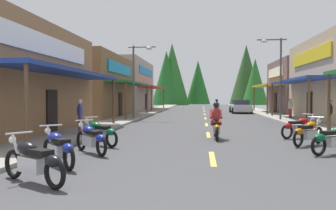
{
  "coord_description": "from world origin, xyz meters",
  "views": [
    {
      "loc": [
        -0.32,
        -2.13,
        1.81
      ],
      "look_at": [
        -2.92,
        25.04,
        1.1
      ],
      "focal_mm": 37.38,
      "sensor_mm": 36.0,
      "label": 1
    }
  ],
  "objects_px": {
    "motorcycle_parked_right_3": "(308,132)",
    "parked_car_curbside": "(240,107)",
    "motorcycle_parked_left_3": "(99,132)",
    "motorcycle_parked_left_1": "(58,147)",
    "motorcycle_parked_left_2": "(91,138)",
    "pedestrian_waiting": "(290,107)",
    "rider_cruising_lead": "(216,124)",
    "streetlamp_right": "(276,67)",
    "pedestrian_by_shop": "(80,115)",
    "motorcycle_parked_left_0": "(34,160)",
    "streetlamp_left": "(138,71)",
    "motorcycle_parked_right_4": "(299,127)",
    "pedestrian_browsing": "(330,113)",
    "rider_cruising_trailing": "(217,110)",
    "motorcycle_parked_right_2": "(335,139)"
  },
  "relations": [
    {
      "from": "motorcycle_parked_left_0",
      "to": "parked_car_curbside",
      "type": "relative_size",
      "value": 0.43
    },
    {
      "from": "motorcycle_parked_right_2",
      "to": "motorcycle_parked_right_4",
      "type": "distance_m",
      "value": 4.11
    },
    {
      "from": "motorcycle_parked_left_0",
      "to": "parked_car_curbside",
      "type": "bearing_deg",
      "value": -72.18
    },
    {
      "from": "motorcycle_parked_left_2",
      "to": "pedestrian_waiting",
      "type": "distance_m",
      "value": 19.98
    },
    {
      "from": "motorcycle_parked_left_0",
      "to": "motorcycle_parked_left_1",
      "type": "xyz_separation_m",
      "value": [
        -0.24,
        1.79,
        0.0
      ]
    },
    {
      "from": "streetlamp_right",
      "to": "pedestrian_by_shop",
      "type": "relative_size",
      "value": 3.56
    },
    {
      "from": "pedestrian_browsing",
      "to": "motorcycle_parked_right_2",
      "type": "bearing_deg",
      "value": 94.34
    },
    {
      "from": "motorcycle_parked_right_2",
      "to": "motorcycle_parked_left_3",
      "type": "height_order",
      "value": "same"
    },
    {
      "from": "streetlamp_right",
      "to": "motorcycle_parked_left_2",
      "type": "height_order",
      "value": "streetlamp_right"
    },
    {
      "from": "streetlamp_left",
      "to": "pedestrian_by_shop",
      "type": "bearing_deg",
      "value": -93.9
    },
    {
      "from": "motorcycle_parked_left_0",
      "to": "motorcycle_parked_left_2",
      "type": "height_order",
      "value": "same"
    },
    {
      "from": "motorcycle_parked_left_1",
      "to": "pedestrian_waiting",
      "type": "height_order",
      "value": "pedestrian_waiting"
    },
    {
      "from": "motorcycle_parked_left_3",
      "to": "motorcycle_parked_left_1",
      "type": "bearing_deg",
      "value": 127.82
    },
    {
      "from": "motorcycle_parked_left_1",
      "to": "rider_cruising_trailing",
      "type": "distance_m",
      "value": 21.24
    },
    {
      "from": "motorcycle_parked_left_2",
      "to": "pedestrian_waiting",
      "type": "xyz_separation_m",
      "value": [
        10.29,
        17.12,
        0.44
      ]
    },
    {
      "from": "parked_car_curbside",
      "to": "streetlamp_right",
      "type": "bearing_deg",
      "value": -174.16
    },
    {
      "from": "pedestrian_by_shop",
      "to": "parked_car_curbside",
      "type": "bearing_deg",
      "value": -135.43
    },
    {
      "from": "parked_car_curbside",
      "to": "motorcycle_parked_left_3",
      "type": "bearing_deg",
      "value": 162.31
    },
    {
      "from": "streetlamp_right",
      "to": "pedestrian_by_shop",
      "type": "bearing_deg",
      "value": -135.35
    },
    {
      "from": "motorcycle_parked_right_2",
      "to": "motorcycle_parked_left_0",
      "type": "height_order",
      "value": "same"
    },
    {
      "from": "motorcycle_parked_right_3",
      "to": "parked_car_curbside",
      "type": "relative_size",
      "value": 0.37
    },
    {
      "from": "parked_car_curbside",
      "to": "motorcycle_parked_right_3",
      "type": "bearing_deg",
      "value": 179.02
    },
    {
      "from": "motorcycle_parked_right_4",
      "to": "parked_car_curbside",
      "type": "relative_size",
      "value": 0.43
    },
    {
      "from": "motorcycle_parked_left_3",
      "to": "rider_cruising_trailing",
      "type": "xyz_separation_m",
      "value": [
        4.95,
        16.96,
        0.17
      ]
    },
    {
      "from": "motorcycle_parked_right_4",
      "to": "parked_car_curbside",
      "type": "bearing_deg",
      "value": 57.67
    },
    {
      "from": "motorcycle_parked_right_2",
      "to": "motorcycle_parked_left_2",
      "type": "height_order",
      "value": "same"
    },
    {
      "from": "motorcycle_parked_right_3",
      "to": "motorcycle_parked_left_0",
      "type": "relative_size",
      "value": 0.86
    },
    {
      "from": "streetlamp_left",
      "to": "motorcycle_parked_right_2",
      "type": "bearing_deg",
      "value": -58.74
    },
    {
      "from": "streetlamp_right",
      "to": "motorcycle_parked_left_2",
      "type": "distance_m",
      "value": 18.03
    },
    {
      "from": "streetlamp_right",
      "to": "motorcycle_parked_left_1",
      "type": "relative_size",
      "value": 3.65
    },
    {
      "from": "streetlamp_left",
      "to": "parked_car_curbside",
      "type": "bearing_deg",
      "value": 52.87
    },
    {
      "from": "streetlamp_left",
      "to": "motorcycle_parked_right_3",
      "type": "distance_m",
      "value": 15.64
    },
    {
      "from": "pedestrian_browsing",
      "to": "parked_car_curbside",
      "type": "distance_m",
      "value": 19.97
    },
    {
      "from": "motorcycle_parked_left_1",
      "to": "rider_cruising_trailing",
      "type": "relative_size",
      "value": 0.77
    },
    {
      "from": "motorcycle_parked_right_4",
      "to": "rider_cruising_trailing",
      "type": "xyz_separation_m",
      "value": [
        -2.9,
        13.94,
        0.17
      ]
    },
    {
      "from": "streetlamp_left",
      "to": "motorcycle_parked_left_1",
      "type": "height_order",
      "value": "streetlamp_left"
    },
    {
      "from": "streetlamp_right",
      "to": "motorcycle_parked_right_3",
      "type": "xyz_separation_m",
      "value": [
        -1.49,
        -12.8,
        -3.43
      ]
    },
    {
      "from": "motorcycle_parked_left_0",
      "to": "pedestrian_waiting",
      "type": "relative_size",
      "value": 1.16
    },
    {
      "from": "motorcycle_parked_left_3",
      "to": "rider_cruising_lead",
      "type": "height_order",
      "value": "rider_cruising_lead"
    },
    {
      "from": "motorcycle_parked_right_3",
      "to": "motorcycle_parked_right_4",
      "type": "xyz_separation_m",
      "value": [
        0.27,
        2.17,
        0.0
      ]
    },
    {
      "from": "streetlamp_right",
      "to": "pedestrian_browsing",
      "type": "height_order",
      "value": "streetlamp_right"
    },
    {
      "from": "motorcycle_parked_left_3",
      "to": "rider_cruising_trailing",
      "type": "bearing_deg",
      "value": -68.83
    },
    {
      "from": "motorcycle_parked_left_2",
      "to": "pedestrian_browsing",
      "type": "bearing_deg",
      "value": -96.23
    },
    {
      "from": "rider_cruising_trailing",
      "to": "pedestrian_by_shop",
      "type": "bearing_deg",
      "value": 157.51
    },
    {
      "from": "motorcycle_parked_left_3",
      "to": "pedestrian_waiting",
      "type": "relative_size",
      "value": 1.09
    },
    {
      "from": "motorcycle_parked_left_3",
      "to": "parked_car_curbside",
      "type": "bearing_deg",
      "value": -69.76
    },
    {
      "from": "streetlamp_right",
      "to": "motorcycle_parked_right_4",
      "type": "bearing_deg",
      "value": -96.55
    },
    {
      "from": "motorcycle_parked_right_3",
      "to": "motorcycle_parked_right_4",
      "type": "distance_m",
      "value": 2.19
    },
    {
      "from": "pedestrian_waiting",
      "to": "pedestrian_by_shop",
      "type": "bearing_deg",
      "value": -149.52
    },
    {
      "from": "rider_cruising_lead",
      "to": "pedestrian_waiting",
      "type": "bearing_deg",
      "value": -26.2
    }
  ]
}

